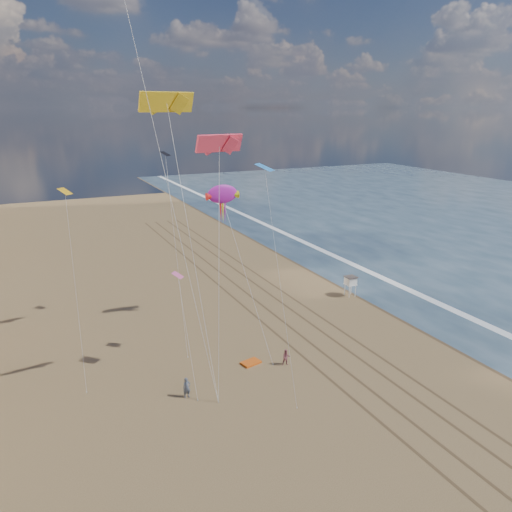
{
  "coord_description": "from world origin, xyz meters",
  "views": [
    {
      "loc": [
        -26.33,
        -22.66,
        25.53
      ],
      "look_at": [
        -3.24,
        26.0,
        9.5
      ],
      "focal_mm": 35.0,
      "sensor_mm": 36.0,
      "label": 1
    }
  ],
  "objects_px": {
    "lifeguard_stand": "(351,281)",
    "show_kite": "(223,194)",
    "kite_flyer_a": "(187,388)",
    "kite_flyer_b": "(286,357)",
    "grounded_kite": "(251,363)"
  },
  "relations": [
    {
      "from": "kite_flyer_a",
      "to": "kite_flyer_b",
      "type": "height_order",
      "value": "kite_flyer_a"
    },
    {
      "from": "kite_flyer_b",
      "to": "kite_flyer_a",
      "type": "bearing_deg",
      "value": -162.61
    },
    {
      "from": "show_kite",
      "to": "kite_flyer_a",
      "type": "bearing_deg",
      "value": -122.57
    },
    {
      "from": "lifeguard_stand",
      "to": "show_kite",
      "type": "relative_size",
      "value": 0.14
    },
    {
      "from": "kite_flyer_b",
      "to": "show_kite",
      "type": "bearing_deg",
      "value": 104.35
    },
    {
      "from": "show_kite",
      "to": "kite_flyer_a",
      "type": "distance_m",
      "value": 23.83
    },
    {
      "from": "show_kite",
      "to": "kite_flyer_b",
      "type": "xyz_separation_m",
      "value": [
        1.0,
        -14.46,
        -14.78
      ]
    },
    {
      "from": "grounded_kite",
      "to": "show_kite",
      "type": "height_order",
      "value": "show_kite"
    },
    {
      "from": "kite_flyer_a",
      "to": "show_kite",
      "type": "bearing_deg",
      "value": 57.82
    },
    {
      "from": "kite_flyer_b",
      "to": "grounded_kite",
      "type": "bearing_deg",
      "value": 160.49
    },
    {
      "from": "lifeguard_stand",
      "to": "show_kite",
      "type": "distance_m",
      "value": 23.04
    },
    {
      "from": "lifeguard_stand",
      "to": "kite_flyer_a",
      "type": "bearing_deg",
      "value": -152.62
    },
    {
      "from": "lifeguard_stand",
      "to": "show_kite",
      "type": "xyz_separation_m",
      "value": [
        -18.69,
        0.91,
        13.44
      ]
    },
    {
      "from": "grounded_kite",
      "to": "show_kite",
      "type": "xyz_separation_m",
      "value": [
        2.18,
        12.63,
        15.54
      ]
    },
    {
      "from": "kite_flyer_a",
      "to": "lifeguard_stand",
      "type": "bearing_deg",
      "value": 27.77
    }
  ]
}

